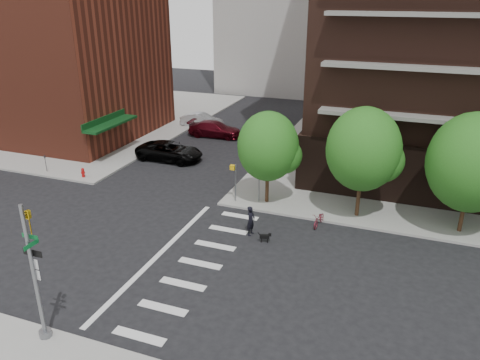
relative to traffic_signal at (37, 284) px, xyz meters
The scene contains 17 objects.
ground 7.98m from the traffic_signal, 86.42° to the left, with size 120.00×120.00×0.00m, color black.
sidewalk_nw 39.31m from the traffic_signal, 127.79° to the left, with size 31.00×33.00×0.15m, color gray.
crosswalk 8.40m from the traffic_signal, 70.35° to the left, with size 3.85×13.00×0.01m.
midrise_nw 34.19m from the traffic_signal, 130.18° to the left, with size 21.40×15.50×20.00m.
tree_a 16.66m from the traffic_signal, 74.39° to the left, with size 4.00×4.00×5.90m.
tree_b 19.20m from the traffic_signal, 56.79° to the left, with size 4.50×4.50×6.65m.
tree_c 23.02m from the traffic_signal, 44.16° to the left, with size 5.00×5.00×6.80m.
traffic_signal is the anchor object (origin of this frame).
pedestrian_signal 15.69m from the traffic_signal, 79.76° to the left, with size 2.18×0.67×2.60m.
fire_hydrant 18.42m from the traffic_signal, 123.26° to the left, with size 0.24×0.24×0.73m.
parking_meter 20.49m from the traffic_signal, 131.50° to the left, with size 0.10×0.08×1.32m.
parked_car_black 22.35m from the traffic_signal, 105.39° to the left, with size 5.68×2.62×1.58m, color black.
parked_car_maroon 29.64m from the traffic_signal, 99.79° to the left, with size 5.30×2.15×1.54m, color #460811.
parked_car_silver 32.83m from the traffic_signal, 103.64° to the left, with size 4.46×1.55×1.47m, color #B1B5B9.
scooter 16.51m from the traffic_signal, 58.86° to the left, with size 0.58×1.66×0.87m, color maroon.
dog_walker 12.59m from the traffic_signal, 66.79° to the left, with size 0.43×0.66×1.81m, color black.
dog 12.65m from the traffic_signal, 61.22° to the left, with size 0.68×0.33×0.57m.
Camera 1 is at (12.44, -19.16, 13.37)m, focal length 35.00 mm.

